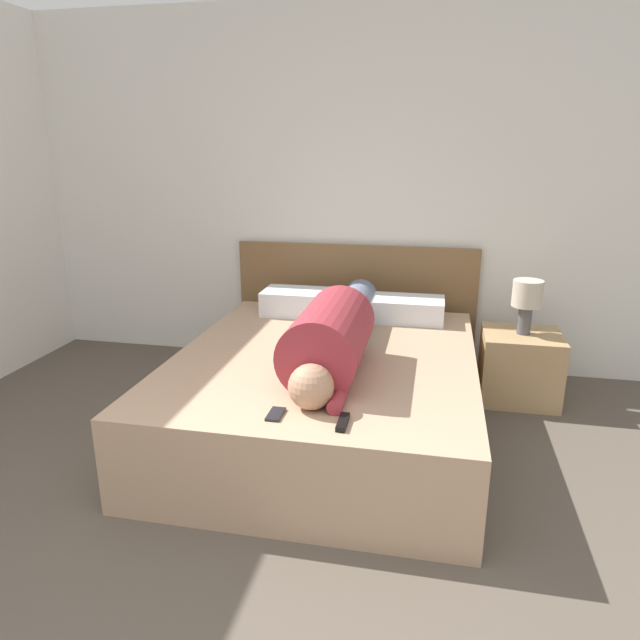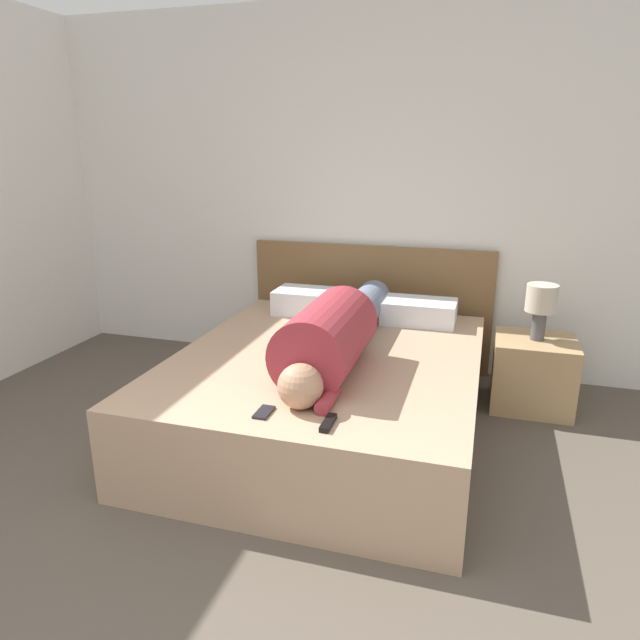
{
  "view_description": "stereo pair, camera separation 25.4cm",
  "coord_description": "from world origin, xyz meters",
  "px_view_note": "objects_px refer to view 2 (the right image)",
  "views": [
    {
      "loc": [
        0.81,
        -0.78,
        1.63
      ],
      "look_at": [
        0.21,
        2.07,
        0.74
      ],
      "focal_mm": 32.0,
      "sensor_mm": 36.0,
      "label": 1
    },
    {
      "loc": [
        1.05,
        -0.72,
        1.63
      ],
      "look_at": [
        0.21,
        2.07,
        0.74
      ],
      "focal_mm": 32.0,
      "sensor_mm": 36.0,
      "label": 2
    }
  ],
  "objects_px": {
    "bed": "(327,393)",
    "pillow_near_headboard": "(312,302)",
    "table_lamp": "(541,303)",
    "cell_phone": "(264,412)",
    "person_lying": "(337,332)",
    "nightstand": "(533,373)",
    "tv_remote": "(328,423)",
    "pillow_second": "(419,311)"
  },
  "relations": [
    {
      "from": "bed",
      "to": "pillow_near_headboard",
      "type": "bearing_deg",
      "value": 113.62
    },
    {
      "from": "table_lamp",
      "to": "cell_phone",
      "type": "distance_m",
      "value": 1.97
    },
    {
      "from": "person_lying",
      "to": "cell_phone",
      "type": "xyz_separation_m",
      "value": [
        -0.14,
        -0.73,
        -0.16
      ]
    },
    {
      "from": "bed",
      "to": "pillow_near_headboard",
      "type": "distance_m",
      "value": 0.9
    },
    {
      "from": "bed",
      "to": "nightstand",
      "type": "xyz_separation_m",
      "value": [
        1.17,
        0.71,
        -0.01
      ]
    },
    {
      "from": "person_lying",
      "to": "pillow_near_headboard",
      "type": "relative_size",
      "value": 3.46
    },
    {
      "from": "table_lamp",
      "to": "pillow_near_headboard",
      "type": "distance_m",
      "value": 1.52
    },
    {
      "from": "bed",
      "to": "person_lying",
      "type": "xyz_separation_m",
      "value": [
        0.07,
        -0.08,
        0.41
      ]
    },
    {
      "from": "nightstand",
      "to": "person_lying",
      "type": "bearing_deg",
      "value": -144.36
    },
    {
      "from": "bed",
      "to": "tv_remote",
      "type": "distance_m",
      "value": 0.91
    },
    {
      "from": "table_lamp",
      "to": "person_lying",
      "type": "height_order",
      "value": "person_lying"
    },
    {
      "from": "pillow_second",
      "to": "cell_phone",
      "type": "distance_m",
      "value": 1.65
    },
    {
      "from": "pillow_second",
      "to": "tv_remote",
      "type": "height_order",
      "value": "pillow_second"
    },
    {
      "from": "nightstand",
      "to": "table_lamp",
      "type": "xyz_separation_m",
      "value": [
        0.0,
        0.0,
        0.47
      ]
    },
    {
      "from": "pillow_near_headboard",
      "to": "bed",
      "type": "bearing_deg",
      "value": -66.38
    },
    {
      "from": "nightstand",
      "to": "cell_phone",
      "type": "bearing_deg",
      "value": -129.26
    },
    {
      "from": "nightstand",
      "to": "pillow_near_headboard",
      "type": "distance_m",
      "value": 1.55
    },
    {
      "from": "pillow_near_headboard",
      "to": "cell_phone",
      "type": "relative_size",
      "value": 3.95
    },
    {
      "from": "bed",
      "to": "pillow_second",
      "type": "relative_size",
      "value": 4.17
    },
    {
      "from": "table_lamp",
      "to": "tv_remote",
      "type": "relative_size",
      "value": 2.37
    },
    {
      "from": "table_lamp",
      "to": "cell_phone",
      "type": "relative_size",
      "value": 2.74
    },
    {
      "from": "nightstand",
      "to": "table_lamp",
      "type": "height_order",
      "value": "table_lamp"
    },
    {
      "from": "nightstand",
      "to": "cell_phone",
      "type": "distance_m",
      "value": 1.97
    },
    {
      "from": "tv_remote",
      "to": "bed",
      "type": "bearing_deg",
      "value": 106.15
    },
    {
      "from": "pillow_second",
      "to": "tv_remote",
      "type": "bearing_deg",
      "value": -96.27
    },
    {
      "from": "pillow_near_headboard",
      "to": "cell_phone",
      "type": "distance_m",
      "value": 1.61
    },
    {
      "from": "table_lamp",
      "to": "nightstand",
      "type": "bearing_deg",
      "value": -90.0
    },
    {
      "from": "person_lying",
      "to": "bed",
      "type": "bearing_deg",
      "value": 131.87
    },
    {
      "from": "pillow_near_headboard",
      "to": "cell_phone",
      "type": "height_order",
      "value": "pillow_near_headboard"
    },
    {
      "from": "person_lying",
      "to": "pillow_second",
      "type": "xyz_separation_m",
      "value": [
        0.34,
        0.85,
        -0.09
      ]
    },
    {
      "from": "table_lamp",
      "to": "person_lying",
      "type": "distance_m",
      "value": 1.35
    },
    {
      "from": "pillow_near_headboard",
      "to": "tv_remote",
      "type": "bearing_deg",
      "value": -70.17
    },
    {
      "from": "table_lamp",
      "to": "cell_phone",
      "type": "height_order",
      "value": "table_lamp"
    },
    {
      "from": "nightstand",
      "to": "tv_remote",
      "type": "xyz_separation_m",
      "value": [
        -0.93,
        -1.54,
        0.27
      ]
    },
    {
      "from": "table_lamp",
      "to": "person_lying",
      "type": "xyz_separation_m",
      "value": [
        -1.1,
        -0.79,
        -0.04
      ]
    },
    {
      "from": "tv_remote",
      "to": "cell_phone",
      "type": "bearing_deg",
      "value": 175.08
    },
    {
      "from": "tv_remote",
      "to": "cell_phone",
      "type": "distance_m",
      "value": 0.31
    },
    {
      "from": "table_lamp",
      "to": "pillow_near_headboard",
      "type": "height_order",
      "value": "table_lamp"
    },
    {
      "from": "nightstand",
      "to": "cell_phone",
      "type": "height_order",
      "value": "cell_phone"
    },
    {
      "from": "nightstand",
      "to": "pillow_near_headboard",
      "type": "relative_size",
      "value": 0.97
    },
    {
      "from": "nightstand",
      "to": "tv_remote",
      "type": "distance_m",
      "value": 1.82
    },
    {
      "from": "table_lamp",
      "to": "pillow_second",
      "type": "xyz_separation_m",
      "value": [
        -0.76,
        0.07,
        -0.13
      ]
    }
  ]
}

